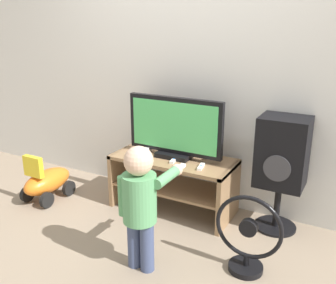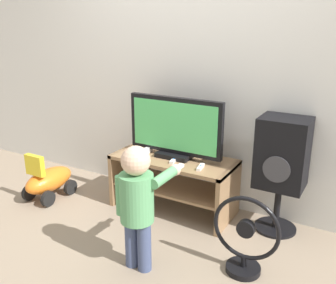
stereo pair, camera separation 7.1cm
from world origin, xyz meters
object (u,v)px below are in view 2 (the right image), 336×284
(floor_fan, at_px, (245,239))
(game_console, at_px, (145,152))
(remote_primary, at_px, (201,167))
(speaker_tower, at_px, (282,156))
(remote_secondary, at_px, (174,160))
(child, at_px, (138,198))
(television, at_px, (175,128))
(ride_on_toy, at_px, (48,180))

(floor_fan, bearing_deg, game_console, 156.40)
(remote_primary, height_order, speaker_tower, speaker_tower)
(remote_secondary, height_order, child, child)
(game_console, bearing_deg, floor_fan, -23.60)
(speaker_tower, distance_m, floor_fan, 0.76)
(television, height_order, floor_fan, television)
(game_console, distance_m, remote_primary, 0.57)
(remote_secondary, bearing_deg, remote_primary, -5.69)
(television, xyz_separation_m, game_console, (-0.26, -0.08, -0.23))
(remote_primary, distance_m, remote_secondary, 0.26)
(television, relative_size, game_console, 4.34)
(child, distance_m, ride_on_toy, 1.45)
(television, bearing_deg, remote_primary, -22.65)
(remote_primary, relative_size, speaker_tower, 0.14)
(game_console, relative_size, remote_secondary, 1.48)
(child, height_order, floor_fan, child)
(remote_primary, bearing_deg, speaker_tower, 21.08)
(television, distance_m, ride_on_toy, 1.34)
(game_console, bearing_deg, television, 16.18)
(speaker_tower, bearing_deg, remote_secondary, -166.77)
(game_console, height_order, remote_primary, game_console)
(remote_primary, height_order, floor_fan, floor_fan)
(child, relative_size, speaker_tower, 0.94)
(television, xyz_separation_m, remote_secondary, (0.05, -0.10, -0.25))
(child, distance_m, speaker_tower, 1.18)
(ride_on_toy, bearing_deg, speaker_tower, 14.10)
(remote_secondary, height_order, floor_fan, floor_fan)
(remote_primary, height_order, child, child)
(game_console, xyz_separation_m, floor_fan, (1.10, -0.48, -0.27))
(remote_primary, bearing_deg, television, 157.35)
(floor_fan, xyz_separation_m, ride_on_toy, (-1.98, 0.14, -0.07))
(speaker_tower, distance_m, ride_on_toy, 2.13)
(child, bearing_deg, game_console, 120.62)
(floor_fan, bearing_deg, remote_secondary, 150.18)
(ride_on_toy, bearing_deg, remote_primary, 11.15)
(remote_primary, relative_size, remote_secondary, 1.00)
(television, height_order, child, television)
(remote_secondary, bearing_deg, ride_on_toy, -165.30)
(game_console, bearing_deg, child, -59.38)
(floor_fan, distance_m, ride_on_toy, 1.98)
(television, distance_m, remote_primary, 0.41)
(floor_fan, bearing_deg, speaker_tower, 86.02)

